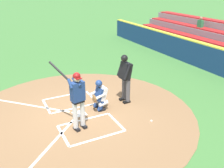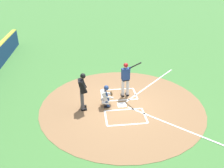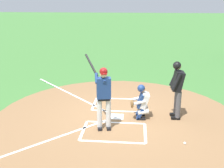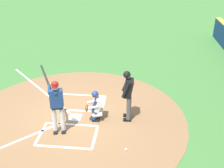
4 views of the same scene
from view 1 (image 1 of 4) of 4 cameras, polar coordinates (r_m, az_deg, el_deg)
The scene contains 7 objects.
ground_plane at distance 8.89m, azimuth -7.41°, elevation -6.74°, with size 120.00×120.00×0.00m, color #427A38.
dirt_circle at distance 8.89m, azimuth -7.41°, elevation -6.70°, with size 8.00×8.00×0.01m, color olive.
home_plate_and_chalk at distance 8.68m, azimuth -12.92°, elevation -7.83°, with size 7.93×4.91×0.01m.
batter at distance 7.57m, azimuth -7.87°, elevation -2.91°, with size 0.86×0.86×2.13m.
catcher at distance 8.87m, azimuth -2.84°, elevation -2.37°, with size 0.61×0.61×1.13m.
plate_umpire at distance 9.24m, azimuth 3.04°, elevation 1.98°, with size 0.59×0.43×1.86m.
baseball at distance 8.44m, azimuth 8.93°, elevation -8.27°, with size 0.07×0.07×0.07m, color white.
Camera 1 is at (-7.36, 2.46, 4.34)m, focal length 40.32 mm.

